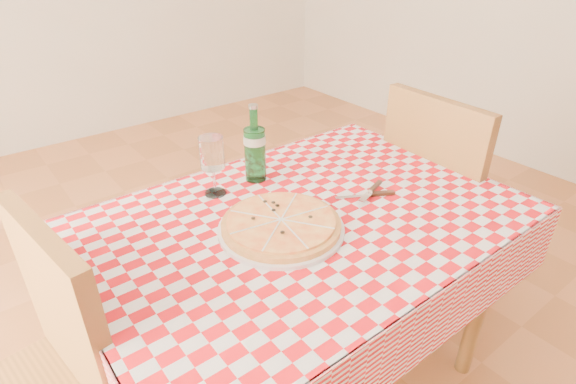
% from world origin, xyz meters
% --- Properties ---
extents(dining_table, '(1.20, 0.80, 0.75)m').
position_xyz_m(dining_table, '(0.00, 0.00, 0.66)').
color(dining_table, brown).
rests_on(dining_table, ground).
extents(tablecloth, '(1.30, 0.90, 0.01)m').
position_xyz_m(tablecloth, '(0.00, 0.00, 0.75)').
color(tablecloth, '#A80A10').
rests_on(tablecloth, dining_table).
extents(chair_near, '(0.47, 0.47, 0.99)m').
position_xyz_m(chair_near, '(0.74, 0.01, 0.57)').
color(chair_near, brown).
rests_on(chair_near, ground).
extents(pizza_plate, '(0.42, 0.42, 0.05)m').
position_xyz_m(pizza_plate, '(-0.11, -0.02, 0.78)').
color(pizza_plate, '#D19045').
rests_on(pizza_plate, tablecloth).
extents(water_bottle, '(0.10, 0.10, 0.27)m').
position_xyz_m(water_bottle, '(0.01, 0.28, 0.89)').
color(water_bottle, '#18632B').
rests_on(water_bottle, tablecloth).
extents(wine_glass, '(0.10, 0.10, 0.20)m').
position_xyz_m(wine_glass, '(-0.15, 0.28, 0.86)').
color(wine_glass, white).
rests_on(wine_glass, tablecloth).
extents(cutlery, '(0.21, 0.18, 0.02)m').
position_xyz_m(cutlery, '(0.24, -0.04, 0.77)').
color(cutlery, silver).
rests_on(cutlery, tablecloth).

